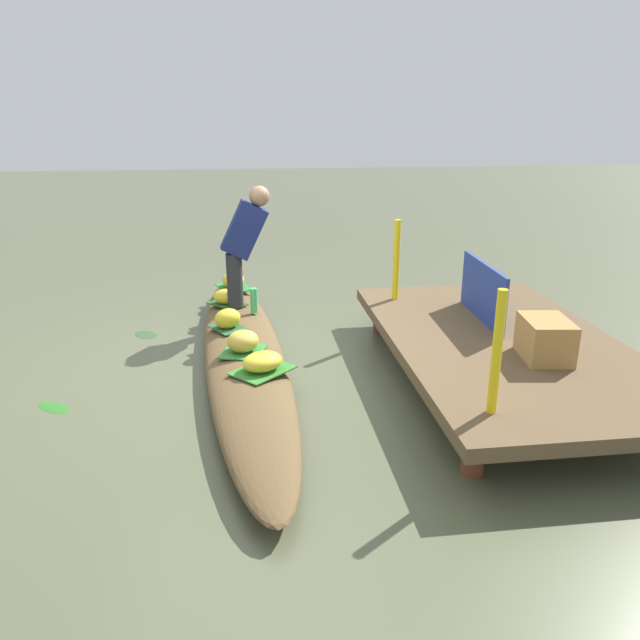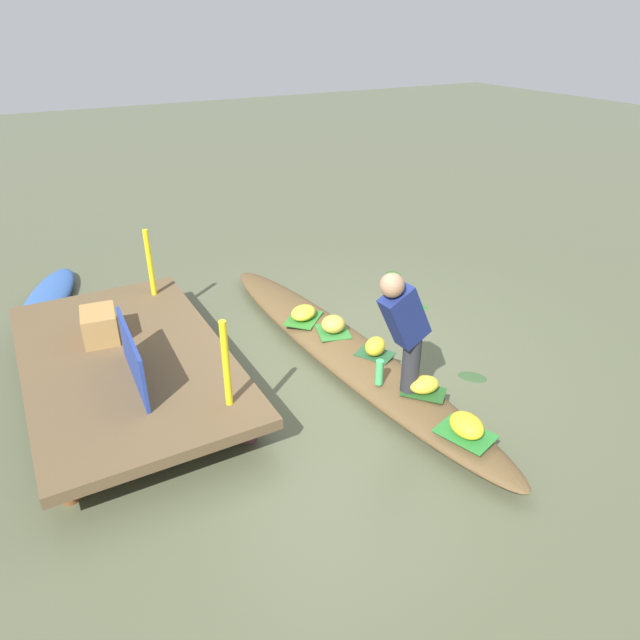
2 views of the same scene
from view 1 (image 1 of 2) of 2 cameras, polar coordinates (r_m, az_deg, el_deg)
The scene contains 21 objects.
canal_water at distance 5.35m, azimuth -7.13°, elevation -4.26°, with size 40.00×40.00×0.00m, color #51563C.
dock_platform at distance 5.13m, azimuth 16.81°, elevation -2.29°, with size 3.20×1.80×0.37m.
vendor_boat at distance 5.31m, azimuth -7.18°, elevation -3.15°, with size 4.80×0.67×0.22m, color brown.
leaf_mat_0 at distance 6.33m, azimuth -8.73°, elevation 1.52°, with size 0.38×0.25×0.01m, color #225320.
banana_bunch_0 at distance 6.31m, azimuth -8.76°, elevation 2.19°, with size 0.27×0.19×0.16m, color yellow.
leaf_mat_1 at distance 5.05m, azimuth -7.23°, elevation -2.93°, with size 0.37×0.32×0.01m, color #317A32.
banana_bunch_1 at distance 5.02m, azimuth -7.28°, elevation -1.99°, with size 0.27×0.25×0.18m, color gold.
leaf_mat_2 at distance 6.93m, azimuth -8.12°, elevation 3.07°, with size 0.44×0.31×0.01m, color #2A7A30.
banana_bunch_2 at distance 6.91m, azimuth -8.15°, elevation 3.76°, with size 0.32×0.24×0.17m, color yellow.
leaf_mat_3 at distance 5.61m, azimuth -8.63°, elevation -0.73°, with size 0.35×0.25×0.01m, color #25532E.
banana_bunch_3 at distance 5.59m, azimuth -8.68°, elevation 0.14°, with size 0.25×0.19×0.18m, color gold.
leaf_mat_4 at distance 4.67m, azimuth -5.41°, elevation -4.73°, with size 0.45×0.32×0.01m, color #2F7729.
banana_bunch_4 at distance 4.64m, azimuth -5.44°, elevation -3.91°, with size 0.32×0.25×0.15m, color yellow.
vendor_person at distance 6.07m, azimuth -7.16°, elevation 7.52°, with size 0.21×0.50×1.21m.
water_bottle at distance 6.00m, azimuth -6.23°, elevation 1.84°, with size 0.07×0.07×0.25m, color #43BB64.
market_banner at distance 5.47m, azimuth 15.04°, elevation 2.58°, with size 1.04×0.03×0.50m, color navy.
railing_post_west at distance 5.89m, azimuth 7.19°, elevation 5.60°, with size 0.06×0.06×0.78m, color yellow.
railing_post_east at distance 3.72m, azimuth 16.27°, elevation -2.98°, with size 0.06×0.06×0.78m, color yellow.
produce_crate at distance 4.76m, azimuth 20.40°, elevation -1.68°, with size 0.44×0.32×0.30m, color #A47B42.
drifting_plant_0 at distance 5.00m, azimuth -23.73°, elevation -7.51°, with size 0.32×0.14×0.01m, color #296A22.
drifting_plant_1 at distance 6.27m, azimuth -16.02°, elevation -1.33°, with size 0.29×0.19×0.01m, color #304D29.
Camera 1 is at (4.93, 0.03, 2.09)m, focal length 34.07 mm.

